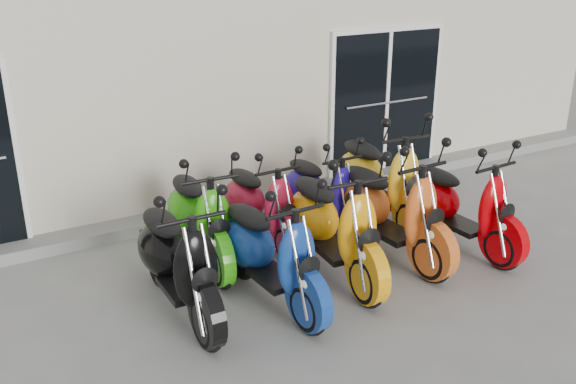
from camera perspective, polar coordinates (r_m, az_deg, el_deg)
name	(u,v)px	position (r m, az deg, el deg)	size (l,w,h in m)	color
ground	(314,270)	(7.33, 2.33, -6.96)	(80.00, 80.00, 0.00)	gray
building	(155,60)	(11.37, -11.73, 11.39)	(14.00, 6.00, 3.20)	beige
front_step	(238,205)	(8.91, -4.50, -1.16)	(14.00, 0.40, 0.15)	gray
door_right	(386,98)	(9.99, 8.67, 8.27)	(2.02, 0.08, 2.22)	black
scooter_front_black	(177,246)	(6.27, -9.84, -4.76)	(0.73, 2.02, 1.49)	black
scooter_front_blue	(270,238)	(6.39, -1.60, -4.15)	(0.71, 1.96, 1.45)	navy
scooter_front_orange_a	(333,211)	(6.91, 4.06, -1.67)	(0.77, 2.11, 1.56)	orange
scooter_front_orange_b	(390,196)	(7.40, 9.05, -0.33)	(0.76, 2.10, 1.55)	orange
scooter_front_red	(462,192)	(7.84, 15.19, -0.03)	(0.71, 1.94, 1.44)	#C20006
scooter_back_green	(199,204)	(7.28, -7.92, -1.10)	(0.71, 1.95, 1.44)	#2FAF0F
scooter_back_red	(261,194)	(7.66, -2.46, -0.14)	(0.66, 1.82, 1.35)	#BD1535
scooter_back_blue	(322,182)	(8.10, 3.07, 0.93)	(0.64, 1.77, 1.31)	#1E0E93
scooter_back_yellow	(381,166)	(8.34, 8.26, 2.32)	(0.78, 2.14, 1.58)	yellow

